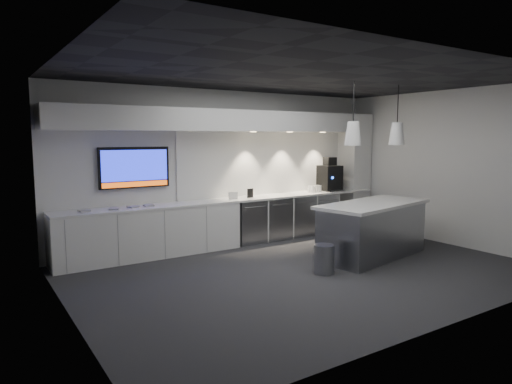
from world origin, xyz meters
TOP-DOWN VIEW (x-y plane):
  - floor at (0.00, 0.00)m, footprint 7.00×7.00m
  - ceiling at (0.00, 0.00)m, footprint 7.00×7.00m
  - wall_back at (0.00, 2.50)m, footprint 7.00×0.00m
  - wall_front at (0.00, -2.50)m, footprint 7.00×0.00m
  - wall_left at (-3.50, 0.00)m, footprint 0.00×7.00m
  - wall_right at (3.50, 0.00)m, footprint 0.00×7.00m
  - back_counter at (0.00, 2.17)m, footprint 6.80×0.65m
  - left_base_cabinets at (-1.75, 2.17)m, footprint 3.30×0.63m
  - fridge_unit_a at (0.25, 2.17)m, footprint 0.60×0.61m
  - fridge_unit_b at (0.88, 2.17)m, footprint 0.60×0.61m
  - fridge_unit_c at (1.51, 2.17)m, footprint 0.60×0.61m
  - fridge_unit_d at (2.14, 2.17)m, footprint 0.60×0.61m
  - backsplash at (1.20, 2.48)m, footprint 4.60×0.03m
  - soffit at (0.00, 2.20)m, footprint 6.90×0.60m
  - column at (3.20, 2.20)m, footprint 0.55×0.55m
  - wall_tv at (-1.90, 2.45)m, footprint 1.25×0.07m
  - island at (1.52, 0.04)m, footprint 2.41×1.39m
  - bin at (0.15, -0.24)m, footprint 0.38×0.38m
  - coffee_machine at (2.45, 2.20)m, footprint 0.47×0.62m
  - sign_black at (0.31, 2.14)m, footprint 0.14×0.04m
  - sign_white at (-0.09, 2.12)m, footprint 0.18×0.07m
  - cup_cluster at (1.97, 2.14)m, footprint 0.27×0.17m
  - tray_a at (-2.84, 2.17)m, footprint 0.18×0.18m
  - tray_b at (-2.39, 2.10)m, footprint 0.20×0.20m
  - tray_c at (-2.05, 2.15)m, footprint 0.20×0.20m
  - tray_d at (-1.77, 2.16)m, footprint 0.16×0.16m
  - pendant_left at (0.99, 0.04)m, footprint 0.28×0.28m
  - pendant_right at (2.06, 0.04)m, footprint 0.28×0.28m

SIDE VIEW (x-z plane):
  - floor at x=0.00m, z-range 0.00..0.00m
  - bin at x=0.15m, z-range 0.00..0.45m
  - fridge_unit_a at x=0.25m, z-range 0.00..0.85m
  - fridge_unit_b at x=0.88m, z-range 0.00..0.85m
  - fridge_unit_c at x=1.51m, z-range 0.00..0.85m
  - fridge_unit_d at x=2.14m, z-range 0.00..0.85m
  - left_base_cabinets at x=-1.75m, z-range 0.00..0.86m
  - island at x=1.52m, z-range 0.00..0.96m
  - back_counter at x=0.00m, z-range 0.86..0.90m
  - tray_a at x=-2.84m, z-range 0.90..0.92m
  - tray_b at x=-2.39m, z-range 0.90..0.92m
  - tray_c at x=-2.05m, z-range 0.90..0.92m
  - tray_d at x=-1.77m, z-range 0.90..0.92m
  - sign_white at x=-0.09m, z-range 0.90..1.04m
  - cup_cluster at x=1.97m, z-range 0.90..1.05m
  - sign_black at x=0.31m, z-range 0.90..1.08m
  - coffee_machine at x=2.45m, z-range 0.83..1.58m
  - column at x=3.20m, z-range 0.00..2.60m
  - wall_back at x=0.00m, z-range -2.00..5.00m
  - wall_front at x=0.00m, z-range -2.00..5.00m
  - wall_left at x=-3.50m, z-range -2.00..5.00m
  - wall_right at x=3.50m, z-range -2.00..5.00m
  - backsplash at x=1.20m, z-range 0.90..2.20m
  - wall_tv at x=-1.90m, z-range 1.20..1.92m
  - pendant_left at x=0.99m, z-range 1.61..2.70m
  - pendant_right at x=2.06m, z-range 1.61..2.70m
  - soffit at x=0.00m, z-range 2.20..2.60m
  - ceiling at x=0.00m, z-range 3.00..3.00m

